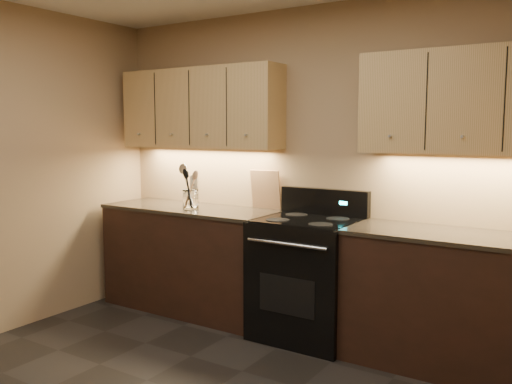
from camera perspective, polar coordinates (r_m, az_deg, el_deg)
wall_back at (r=4.45m, az=6.55°, el=2.50°), size 4.00×0.04×2.60m
counter_left at (r=4.92m, az=-6.83°, el=-6.94°), size 1.62×0.62×0.93m
counter_right at (r=3.94m, az=20.24°, el=-10.81°), size 1.46×0.62×0.93m
stove at (r=4.27m, az=5.46°, el=-8.86°), size 0.76×0.68×1.14m
upper_cab_left at (r=4.90m, az=-5.92°, el=8.74°), size 1.60×0.30×0.70m
upper_cab_right at (r=3.91m, az=21.52°, el=8.85°), size 1.44×0.30×0.70m
outlet_plate at (r=5.16m, az=-6.57°, el=1.07°), size 0.08×0.01×0.12m
utensil_crock at (r=4.72m, az=-6.90°, el=-0.82°), size 0.16×0.16×0.17m
cutting_board at (r=4.67m, az=1.02°, el=0.25°), size 0.28×0.10×0.34m
wooden_spoon at (r=4.72m, az=-7.36°, el=0.36°), size 0.13×0.12×0.33m
black_spoon at (r=4.73m, az=-6.76°, el=0.44°), size 0.09×0.13×0.34m
black_turner at (r=4.69m, az=-6.84°, el=0.36°), size 0.17×0.11×0.34m
steel_skimmer at (r=4.68m, az=-6.64°, el=0.70°), size 0.24×0.14×0.39m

